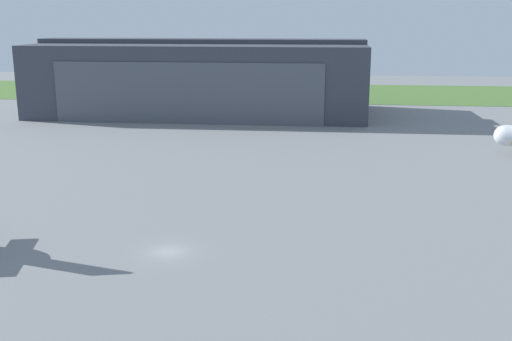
{
  "coord_description": "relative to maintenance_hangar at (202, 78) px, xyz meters",
  "views": [
    {
      "loc": [
        16.83,
        -63.77,
        25.68
      ],
      "look_at": [
        7.34,
        23.79,
        3.74
      ],
      "focal_mm": 43.45,
      "sensor_mm": 36.0,
      "label": 1
    }
  ],
  "objects": [
    {
      "name": "ground_plane",
      "position": [
        16.04,
        -102.73,
        -9.5
      ],
      "size": [
        440.0,
        440.0,
        0.0
      ],
      "primitive_type": "plane",
      "color": "slate"
    },
    {
      "name": "maintenance_hangar",
      "position": [
        0.0,
        0.0,
        0.0
      ],
      "size": [
        87.5,
        37.72,
        19.91
      ],
      "color": "#383D47",
      "rests_on": "ground_plane"
    },
    {
      "name": "grass_field_strip",
      "position": [
        16.04,
        48.79,
        -9.46
      ],
      "size": [
        440.0,
        56.0,
        0.08
      ],
      "primitive_type": "cube",
      "color": "#496E31",
      "rests_on": "ground_plane"
    }
  ]
}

